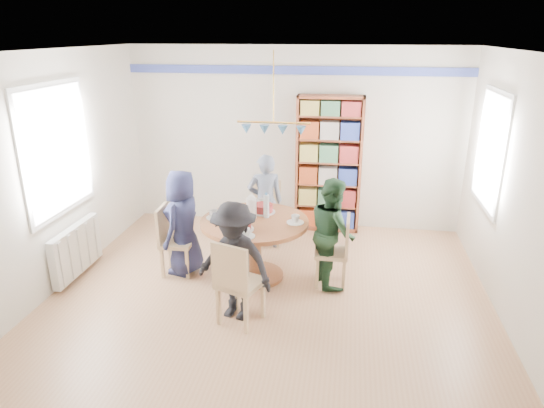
% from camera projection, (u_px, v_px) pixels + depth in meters
% --- Properties ---
extents(ground, '(5.00, 5.00, 0.00)m').
position_uv_depth(ground, '(266.00, 304.00, 5.42)').
color(ground, tan).
extents(room_shell, '(5.00, 5.00, 5.00)m').
position_uv_depth(room_shell, '(257.00, 142.00, 5.71)').
color(room_shell, white).
rests_on(room_shell, ground).
extents(radiator, '(0.12, 1.00, 0.60)m').
position_uv_depth(radiator, '(76.00, 250.00, 5.94)').
color(radiator, silver).
rests_on(radiator, ground).
extents(dining_table, '(1.30, 1.30, 0.75)m').
position_uv_depth(dining_table, '(255.00, 235.00, 5.85)').
color(dining_table, brown).
rests_on(dining_table, ground).
extents(chair_left, '(0.40, 0.40, 0.87)m').
position_uv_depth(chair_left, '(171.00, 237.00, 5.98)').
color(chair_left, tan).
rests_on(chair_left, ground).
extents(chair_right, '(0.39, 0.39, 0.86)m').
position_uv_depth(chair_right, '(338.00, 248.00, 5.70)').
color(chair_right, tan).
rests_on(chair_right, ground).
extents(chair_far, '(0.45, 0.45, 0.90)m').
position_uv_depth(chair_far, '(267.00, 210.00, 6.84)').
color(chair_far, tan).
rests_on(chair_far, ground).
extents(chair_near, '(0.53, 0.53, 0.94)m').
position_uv_depth(chair_near, '(236.00, 280.00, 4.88)').
color(chair_near, tan).
rests_on(chair_near, ground).
extents(person_left, '(0.54, 0.72, 1.32)m').
position_uv_depth(person_left, '(183.00, 223.00, 5.95)').
color(person_left, '#1A1D3B').
rests_on(person_left, ground).
extents(person_right, '(0.68, 0.76, 1.31)m').
position_uv_depth(person_right, '(332.00, 232.00, 5.69)').
color(person_right, '#1A351F').
rests_on(person_right, ground).
extents(person_far, '(0.56, 0.44, 1.34)m').
position_uv_depth(person_far, '(265.00, 202.00, 6.65)').
color(person_far, gray).
rests_on(person_far, ground).
extents(person_near, '(0.93, 0.69, 1.29)m').
position_uv_depth(person_near, '(235.00, 261.00, 4.98)').
color(person_near, black).
rests_on(person_near, ground).
extents(bookshelf, '(0.96, 0.29, 2.02)m').
position_uv_depth(bookshelf, '(329.00, 166.00, 7.18)').
color(bookshelf, maroon).
rests_on(bookshelf, ground).
extents(tableware, '(1.19, 1.19, 0.31)m').
position_uv_depth(tableware, '(253.00, 214.00, 5.79)').
color(tableware, white).
rests_on(tableware, dining_table).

